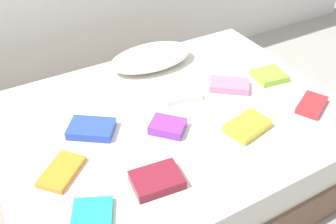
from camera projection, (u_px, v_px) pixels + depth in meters
The scene contains 13 objects.
ground_plane at pixel (172, 173), 2.46m from camera, with size 8.00×8.00×0.00m, color #9E998E.
bed at pixel (172, 146), 2.31m from camera, with size 2.00×1.50×0.50m.
pillow at pixel (151, 57), 2.54m from camera, with size 0.59×0.32×0.13m, color white.
textbook_lime at pixel (269, 76), 2.44m from camera, with size 0.19×0.18×0.04m, color #8CC638.
textbook_teal at pixel (92, 216), 1.58m from camera, with size 0.17×0.19×0.03m, color teal.
textbook_purple at pixel (168, 126), 2.03m from camera, with size 0.18×0.14×0.05m, color purple.
textbook_blue at pixel (91, 129), 2.01m from camera, with size 0.24×0.16×0.05m, color #2847B7.
textbook_orange at pixel (62, 171), 1.78m from camera, with size 0.23×0.14×0.03m, color orange.
textbook_pink at pixel (229, 85), 2.35m from camera, with size 0.24×0.14×0.04m, color pink.
textbook_yellow at pixel (248, 126), 2.03m from camera, with size 0.24×0.16×0.05m, color yellow.
textbook_maroon at pixel (157, 180), 1.73m from camera, with size 0.23×0.17×0.05m, color maroon.
textbook_white at pixel (182, 95), 2.27m from camera, with size 0.23×0.13×0.04m, color white.
textbook_red at pixel (312, 105), 2.19m from camera, with size 0.22×0.13×0.04m, color red.
Camera 1 is at (-0.86, -1.46, 1.84)m, focal length 40.00 mm.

